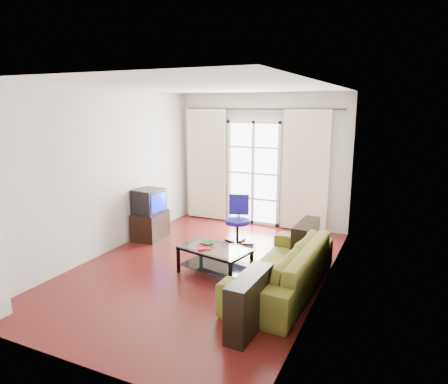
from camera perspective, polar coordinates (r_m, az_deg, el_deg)
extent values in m
plane|color=maroon|center=(6.27, -3.01, -10.71)|extent=(5.20, 5.20, 0.00)
plane|color=white|center=(5.78, -3.32, 14.76)|extent=(5.20, 5.20, 0.00)
cube|color=silver|center=(8.24, 5.34, 4.56)|extent=(3.60, 0.02, 2.70)
cube|color=silver|center=(3.85, -21.63, -5.17)|extent=(3.60, 0.02, 2.70)
cube|color=silver|center=(6.90, -16.52, 2.61)|extent=(0.02, 5.20, 2.70)
cube|color=silver|center=(5.30, 14.33, -0.06)|extent=(0.02, 5.20, 2.70)
cube|color=white|center=(8.29, 4.24, 2.70)|extent=(1.01, 0.02, 2.04)
cube|color=white|center=(8.27, 4.19, 2.68)|extent=(1.16, 0.06, 2.15)
cylinder|color=#4C3F2D|center=(8.07, 5.25, 11.74)|extent=(3.30, 0.04, 0.04)
cube|color=#F5EBC5|center=(8.62, -2.50, 3.93)|extent=(0.90, 0.07, 2.35)
cube|color=#F5EBC5|center=(7.88, 11.56, 2.91)|extent=(0.90, 0.07, 2.35)
cube|color=gray|center=(8.12, 10.30, -3.05)|extent=(0.64, 0.12, 0.64)
imported|color=brown|center=(5.52, 8.38, -10.45)|extent=(2.30, 1.04, 0.65)
cube|color=silver|center=(5.87, -1.38, -8.05)|extent=(1.12, 0.78, 0.01)
cube|color=black|center=(5.98, -1.37, -10.58)|extent=(1.05, 0.71, 0.01)
cube|color=black|center=(6.06, -6.55, -9.55)|extent=(0.05, 0.05, 0.41)
cube|color=black|center=(5.49, 0.92, -11.85)|extent=(0.05, 0.05, 0.41)
cube|color=black|center=(6.42, -3.31, -8.20)|extent=(0.05, 0.05, 0.41)
cube|color=black|center=(5.89, 3.96, -10.16)|extent=(0.05, 0.05, 0.41)
imported|color=#31873C|center=(6.00, -2.32, -7.29)|extent=(0.35, 0.35, 0.05)
imported|color=#9E1513|center=(5.87, -3.80, -7.89)|extent=(0.42, 0.42, 0.02)
cube|color=black|center=(6.02, -2.55, -7.37)|extent=(0.16, 0.05, 0.02)
cube|color=black|center=(7.62, -10.44, -4.68)|extent=(0.51, 0.72, 0.50)
cube|color=black|center=(7.45, -10.69, -1.29)|extent=(0.50, 0.53, 0.45)
cube|color=#0C19E5|center=(7.30, -9.33, -1.51)|extent=(0.05, 0.39, 0.33)
cube|color=black|center=(7.57, -11.81, -1.11)|extent=(0.17, 0.35, 0.29)
cylinder|color=black|center=(7.13, 1.91, -5.90)|extent=(0.05, 0.05, 0.45)
cylinder|color=navy|center=(7.07, 1.92, -4.24)|extent=(0.43, 0.43, 0.07)
cube|color=navy|center=(7.18, 2.17, -1.79)|extent=(0.35, 0.14, 0.37)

